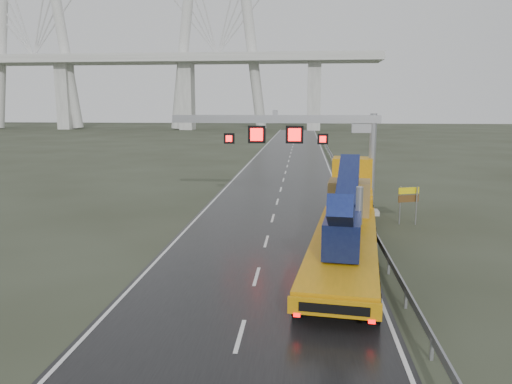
# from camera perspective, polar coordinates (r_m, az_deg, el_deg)

# --- Properties ---
(ground) EXTENTS (400.00, 400.00, 0.00)m
(ground) POSITION_cam_1_polar(r_m,az_deg,el_deg) (19.50, -1.07, -13.60)
(ground) COLOR #2E3223
(ground) RESTS_ON ground
(road) EXTENTS (11.00, 200.00, 0.02)m
(road) POSITION_cam_1_polar(r_m,az_deg,el_deg) (58.32, 3.39, 2.25)
(road) COLOR black
(road) RESTS_ON ground
(guardrail) EXTENTS (0.20, 140.00, 1.40)m
(guardrail) POSITION_cam_1_polar(r_m,az_deg,el_deg) (48.45, 10.19, 1.36)
(guardrail) COLOR gray
(guardrail) RESTS_ON ground
(sign_gantry) EXTENTS (14.90, 1.20, 7.42)m
(sign_gantry) POSITION_cam_1_polar(r_m,az_deg,el_deg) (35.82, 5.56, 6.40)
(sign_gantry) COLOR #A8A7A3
(sign_gantry) RESTS_ON ground
(heavy_haul_truck) EXTENTS (5.50, 21.21, 4.94)m
(heavy_haul_truck) POSITION_cam_1_polar(r_m,az_deg,el_deg) (29.14, 10.48, -1.87)
(heavy_haul_truck) COLOR orange
(heavy_haul_truck) RESTS_ON ground
(exit_sign_pair) EXTENTS (1.40, 0.56, 2.52)m
(exit_sign_pair) POSITION_cam_1_polar(r_m,az_deg,el_deg) (34.15, 17.03, -0.67)
(exit_sign_pair) COLOR #94969C
(exit_sign_pair) RESTS_ON ground
(striped_barrier) EXTENTS (0.65, 0.39, 1.04)m
(striped_barrier) POSITION_cam_1_polar(r_m,az_deg,el_deg) (34.02, 12.00, -2.62)
(striped_barrier) COLOR red
(striped_barrier) RESTS_ON ground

